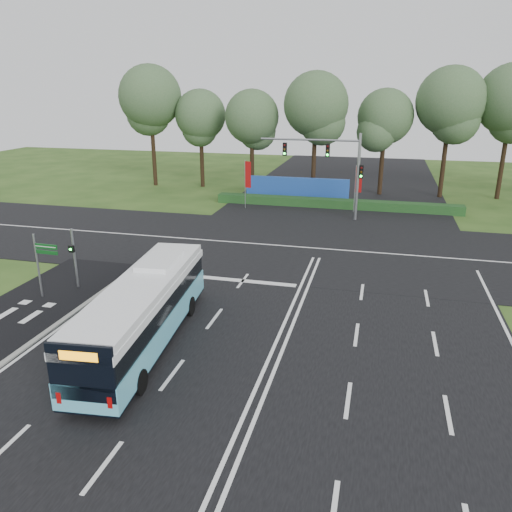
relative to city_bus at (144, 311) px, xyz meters
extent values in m
plane|color=#294918|center=(5.31, 3.04, -1.58)|extent=(120.00, 120.00, 0.00)
cube|color=black|center=(5.31, 3.04, -1.56)|extent=(20.00, 120.00, 0.04)
cube|color=black|center=(5.31, 15.04, -1.55)|extent=(120.00, 14.00, 0.05)
cube|color=black|center=(-7.19, 0.04, -1.55)|extent=(5.00, 18.00, 0.06)
cube|color=gray|center=(-4.79, 0.04, -1.52)|extent=(0.25, 18.00, 0.12)
cube|color=#5AB6D0|center=(0.00, 0.02, -0.60)|extent=(3.32, 11.06, 1.00)
cube|color=black|center=(0.00, 0.02, -1.06)|extent=(3.29, 11.01, 0.27)
cube|color=black|center=(0.00, 0.02, 0.30)|extent=(3.21, 10.89, 0.86)
cube|color=white|center=(0.00, 0.02, 0.85)|extent=(3.32, 11.06, 0.32)
cube|color=white|center=(0.00, 0.02, 1.17)|extent=(3.23, 10.62, 0.32)
cube|color=white|center=(-0.22, 2.27, 1.44)|extent=(1.71, 2.85, 0.23)
cube|color=black|center=(0.52, -5.35, 0.35)|extent=(2.20, 0.33, 2.00)
cube|color=orange|center=(0.53, -5.39, 0.98)|extent=(1.27, 0.18, 0.32)
cylinder|color=black|center=(-1.35, 2.98, -1.10)|extent=(0.34, 0.96, 0.94)
cylinder|color=black|center=(0.75, 3.19, -1.10)|extent=(0.34, 0.96, 0.94)
cylinder|color=black|center=(-0.72, -3.52, -1.10)|extent=(0.34, 0.96, 0.94)
cylinder|color=black|center=(1.38, -3.31, -1.10)|extent=(0.34, 0.96, 0.94)
cylinder|color=gray|center=(-6.48, 4.98, 0.09)|extent=(0.13, 0.13, 3.33)
cube|color=black|center=(-6.48, 4.80, 0.71)|extent=(0.27, 0.18, 0.38)
sphere|color=#19F233|center=(-6.48, 4.70, 0.71)|extent=(0.13, 0.13, 0.13)
cylinder|color=gray|center=(-7.54, 3.35, 0.14)|extent=(0.10, 0.10, 3.44)
cube|color=#0C4316|center=(-6.89, 3.32, 1.26)|extent=(1.29, 0.10, 0.26)
cube|color=#0C4316|center=(-6.89, 3.32, 0.96)|extent=(1.29, 0.10, 0.19)
cube|color=white|center=(-6.89, 3.29, 1.26)|extent=(1.20, 0.05, 0.03)
cylinder|color=gray|center=(-2.57, 25.36, 0.60)|extent=(0.07, 0.07, 4.35)
cube|color=#9E0D0D|center=(-2.27, 25.26, 1.52)|extent=(0.56, 0.22, 2.32)
cylinder|color=gray|center=(7.02, 26.20, 0.48)|extent=(0.06, 0.06, 4.11)
cube|color=#9E0D0D|center=(7.31, 26.12, 1.35)|extent=(0.54, 0.19, 2.19)
cylinder|color=gray|center=(7.31, 23.54, 1.92)|extent=(0.24, 0.24, 7.00)
cylinder|color=gray|center=(3.31, 23.54, 4.82)|extent=(8.00, 0.16, 0.16)
cube|color=black|center=(4.81, 23.54, 4.02)|extent=(0.32, 0.28, 1.05)
cube|color=black|center=(1.31, 23.54, 4.02)|extent=(0.32, 0.28, 1.05)
cube|color=black|center=(7.56, 23.54, 2.42)|extent=(0.32, 0.28, 1.05)
cube|color=#163D1A|center=(5.31, 27.54, -1.18)|extent=(22.00, 1.20, 0.80)
cube|color=#1D469F|center=(1.31, 30.04, -0.48)|extent=(10.00, 0.30, 2.20)
cylinder|color=black|center=(-15.31, 33.90, 2.93)|extent=(0.44, 0.44, 9.00)
sphere|color=#385733|center=(-15.31, 33.90, 7.90)|extent=(6.63, 6.63, 6.63)
cylinder|color=black|center=(-9.91, 34.38, 2.05)|extent=(0.44, 0.44, 7.25)
sphere|color=#385733|center=(-9.91, 34.38, 6.05)|extent=(5.34, 5.34, 5.34)
cylinder|color=black|center=(-3.71, 32.22, 2.05)|extent=(0.44, 0.44, 7.25)
sphere|color=#385733|center=(-3.71, 32.22, 6.06)|extent=(5.34, 5.34, 5.34)
cylinder|color=black|center=(2.55, 32.39, 2.63)|extent=(0.44, 0.44, 8.42)
sphere|color=#385733|center=(2.55, 32.39, 7.28)|extent=(6.20, 6.20, 6.20)
cylinder|color=black|center=(9.08, 34.70, 2.08)|extent=(0.44, 0.44, 7.31)
sphere|color=#385733|center=(9.08, 34.70, 6.12)|extent=(5.39, 5.39, 5.39)
cylinder|color=black|center=(14.94, 34.79, 2.79)|extent=(0.44, 0.44, 8.73)
sphere|color=#385733|center=(14.94, 34.79, 7.62)|extent=(6.43, 6.43, 6.43)
cylinder|color=black|center=(20.35, 35.46, 2.87)|extent=(0.44, 0.44, 8.89)
sphere|color=#385733|center=(20.35, 35.46, 7.78)|extent=(6.55, 6.55, 6.55)
camera|label=1|loc=(9.12, -17.16, 8.81)|focal=35.00mm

